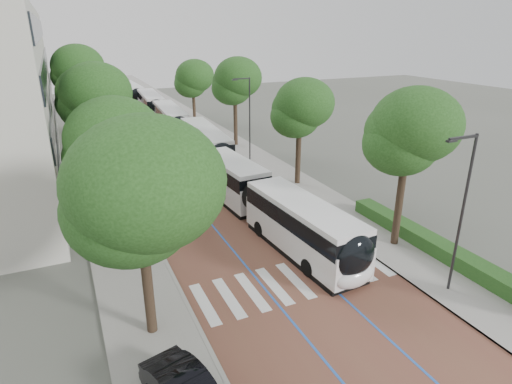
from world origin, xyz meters
TOP-DOWN VIEW (x-y plane):
  - ground at (0.00, 0.00)m, footprint 160.00×160.00m
  - road at (0.00, 40.00)m, footprint 11.00×140.00m
  - sidewalk_left at (-7.50, 40.00)m, footprint 4.00×140.00m
  - sidewalk_right at (7.50, 40.00)m, footprint 4.00×140.00m
  - kerb_left at (-5.60, 40.00)m, footprint 0.20×140.00m
  - kerb_right at (5.60, 40.00)m, footprint 0.20×140.00m
  - zebra_crossing at (0.20, 1.00)m, footprint 10.55×3.60m
  - lane_line_left at (-1.60, 40.00)m, footprint 0.12×126.00m
  - lane_line_right at (1.60, 40.00)m, footprint 0.12×126.00m
  - hedge at (9.10, 0.00)m, footprint 1.20×14.00m
  - streetlight_near at (6.62, -3.00)m, footprint 1.82×0.20m
  - streetlight_far at (6.62, 22.00)m, footprint 1.82×0.20m
  - lamp_post_left at (-6.10, 8.00)m, footprint 0.14×0.14m
  - trees_left at (-7.50, 23.78)m, footprint 6.19×60.72m
  - trees_right at (7.70, 23.64)m, footprint 5.38×47.19m
  - lead_bus at (1.76, 7.31)m, footprint 3.76×18.52m
  - bus_queued_0 at (2.85, 23.71)m, footprint 3.34×12.54m
  - bus_queued_1 at (2.58, 37.03)m, footprint 3.27×12.53m
  - bus_queued_2 at (2.78, 50.04)m, footprint 3.23×12.52m
  - bus_queued_3 at (1.99, 63.07)m, footprint 2.85×12.46m

SIDE VIEW (x-z plane):
  - ground at x=0.00m, z-range 0.00..0.00m
  - road at x=0.00m, z-range 0.00..0.02m
  - lane_line_left at x=-1.60m, z-range 0.02..0.03m
  - lane_line_right at x=1.60m, z-range 0.02..0.03m
  - zebra_crossing at x=0.20m, z-range 0.02..0.03m
  - sidewalk_left at x=-7.50m, z-range 0.00..0.12m
  - sidewalk_right at x=7.50m, z-range 0.00..0.12m
  - kerb_left at x=-5.60m, z-range -0.01..0.13m
  - kerb_right at x=5.60m, z-range -0.01..0.13m
  - hedge at x=9.10m, z-range 0.12..0.92m
  - bus_queued_0 at x=2.85m, z-range 0.02..3.22m
  - bus_queued_1 at x=2.58m, z-range 0.02..3.22m
  - bus_queued_2 at x=2.78m, z-range 0.02..3.22m
  - bus_queued_3 at x=1.99m, z-range 0.02..3.22m
  - lead_bus at x=1.76m, z-range 0.03..3.23m
  - lamp_post_left at x=-6.10m, z-range 0.12..8.12m
  - streetlight_near at x=6.62m, z-range 0.82..8.82m
  - streetlight_far at x=6.62m, z-range 0.82..8.82m
  - trees_right at x=7.70m, z-range 1.79..10.85m
  - trees_left at x=-7.50m, z-range 1.57..11.75m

